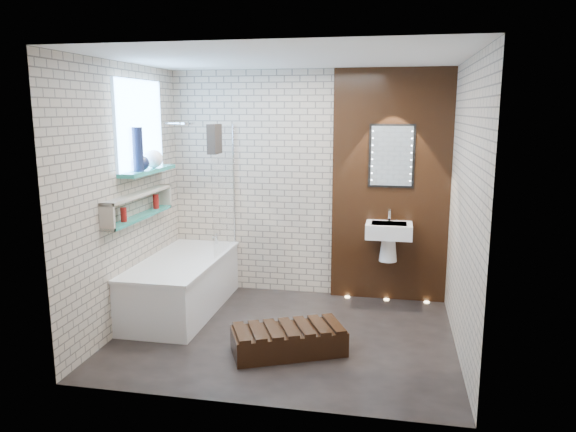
% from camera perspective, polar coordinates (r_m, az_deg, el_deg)
% --- Properties ---
extents(ground, '(3.20, 3.20, 0.00)m').
position_cam_1_polar(ground, '(5.42, -0.31, -12.33)').
color(ground, black).
rests_on(ground, ground).
extents(room_shell, '(3.24, 3.20, 2.60)m').
position_cam_1_polar(room_shell, '(5.05, -0.33, 1.35)').
color(room_shell, '#C1AE99').
rests_on(room_shell, ground).
extents(walnut_panel, '(1.30, 0.06, 2.60)m').
position_cam_1_polar(walnut_panel, '(6.21, 10.67, 2.99)').
color(walnut_panel, black).
rests_on(walnut_panel, ground).
extents(clerestory_window, '(0.18, 1.00, 0.94)m').
position_cam_1_polar(clerestory_window, '(5.82, -15.11, 8.22)').
color(clerestory_window, '#7FADE0').
rests_on(clerestory_window, room_shell).
extents(display_niche, '(0.14, 1.30, 0.26)m').
position_cam_1_polar(display_niche, '(5.70, -15.28, 1.06)').
color(display_niche, teal).
rests_on(display_niche, room_shell).
extents(bathtub, '(0.79, 1.74, 0.70)m').
position_cam_1_polar(bathtub, '(6.06, -10.98, -7.03)').
color(bathtub, white).
rests_on(bathtub, ground).
extents(bath_screen, '(0.01, 0.78, 1.40)m').
position_cam_1_polar(bath_screen, '(6.12, -6.69, 2.80)').
color(bath_screen, white).
rests_on(bath_screen, bathtub).
extents(towel, '(0.09, 0.24, 0.31)m').
position_cam_1_polar(towel, '(5.79, -7.70, 7.98)').
color(towel, black).
rests_on(towel, bath_screen).
extents(shower_head, '(0.18, 0.18, 0.02)m').
position_cam_1_polar(shower_head, '(6.26, -10.48, 9.50)').
color(shower_head, silver).
rests_on(shower_head, room_shell).
extents(washbasin, '(0.50, 0.36, 0.58)m').
position_cam_1_polar(washbasin, '(6.10, 10.48, -2.02)').
color(washbasin, white).
rests_on(washbasin, walnut_panel).
extents(led_mirror, '(0.50, 0.02, 0.70)m').
position_cam_1_polar(led_mirror, '(6.13, 10.78, 6.18)').
color(led_mirror, black).
rests_on(led_mirror, walnut_panel).
extents(walnut_step, '(1.09, 0.81, 0.22)m').
position_cam_1_polar(walnut_step, '(5.02, 0.05, -12.94)').
color(walnut_step, black).
rests_on(walnut_step, ground).
extents(niche_bottles, '(0.06, 0.79, 0.16)m').
position_cam_1_polar(niche_bottles, '(5.77, -14.95, 0.93)').
color(niche_bottles, maroon).
rests_on(niche_bottles, display_niche).
extents(sill_vases, '(0.19, 0.50, 0.43)m').
position_cam_1_polar(sill_vases, '(5.76, -14.59, 6.00)').
color(sill_vases, '#161F3E').
rests_on(sill_vases, clerestory_window).
extents(floor_uplights, '(0.96, 0.06, 0.01)m').
position_cam_1_polar(floor_uplights, '(6.44, 10.25, -8.58)').
color(floor_uplights, '#FFD899').
rests_on(floor_uplights, ground).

